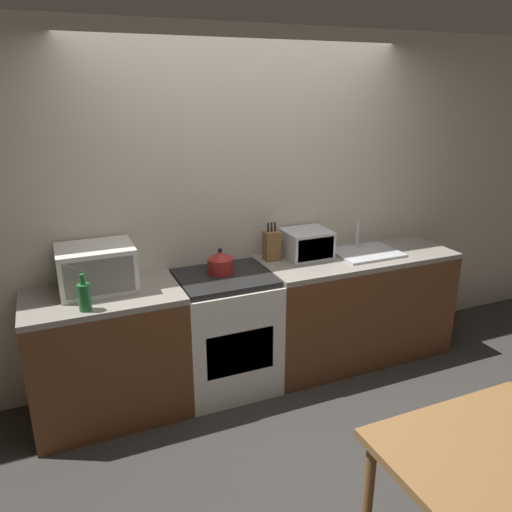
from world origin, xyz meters
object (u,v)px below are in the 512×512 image
stove_range (226,332)px  microwave (96,268)px  dining_table (494,469)px  bottle (84,296)px  toaster_oven (306,244)px  kettle (220,262)px

stove_range → microwave: microwave is taller
stove_range → microwave: (-0.86, 0.10, 0.60)m
stove_range → dining_table: stove_range is taller
dining_table → bottle: bearing=129.5°
bottle → dining_table: (1.46, -1.77, -0.34)m
microwave → dining_table: microwave is taller
toaster_oven → dining_table: toaster_oven is taller
dining_table → kettle: bearing=103.6°
microwave → toaster_oven: size_ratio=1.39×
microwave → bottle: microwave is taller
toaster_oven → dining_table: size_ratio=0.37×
stove_range → microwave: size_ratio=1.84×
bottle → dining_table: bottle is taller
kettle → toaster_oven: bearing=5.4°
microwave → stove_range: bearing=-6.4°
kettle → bottle: (-0.96, -0.28, 0.01)m
microwave → toaster_oven: (1.59, 0.03, -0.04)m
kettle → dining_table: size_ratio=0.20×
kettle → dining_table: 2.13m
dining_table → microwave: bearing=122.9°
bottle → dining_table: 2.31m
stove_range → dining_table: 2.06m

